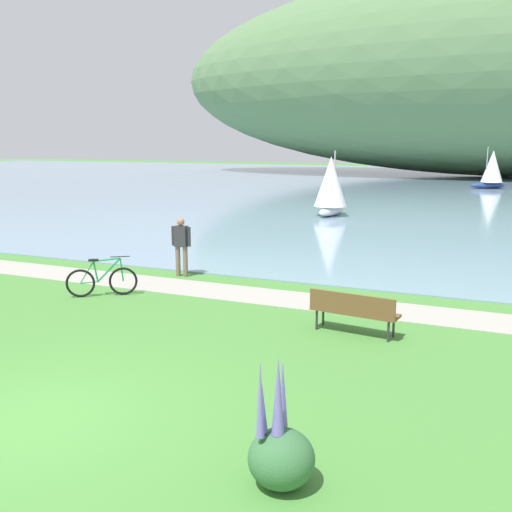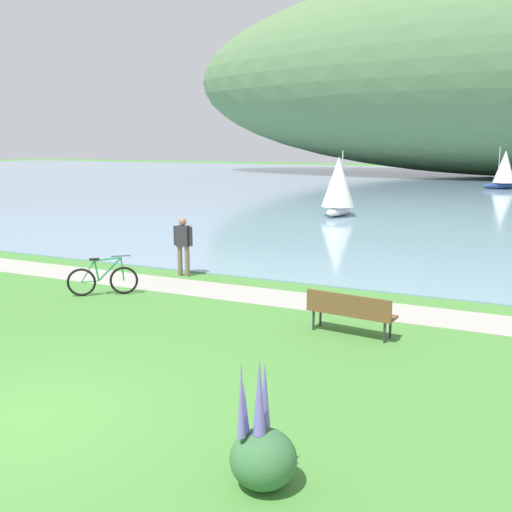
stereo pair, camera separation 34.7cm
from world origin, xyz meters
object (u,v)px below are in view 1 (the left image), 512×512
(bicycle_leaning_near_bench, at_px, (102,281))
(sailboat_mid_bay, at_px, (492,169))
(park_bench_near_camera, at_px, (353,309))
(person_at_shoreline, at_px, (181,243))
(sailboat_nearest_to_shore, at_px, (331,185))

(bicycle_leaning_near_bench, xyz_separation_m, sailboat_mid_bay, (7.99, 40.89, 1.27))
(park_bench_near_camera, bearing_deg, bicycle_leaning_near_bench, 176.50)
(person_at_shoreline, bearing_deg, park_bench_near_camera, -28.08)
(bicycle_leaning_near_bench, relative_size, person_at_shoreline, 0.86)
(sailboat_nearest_to_shore, relative_size, sailboat_mid_bay, 0.98)
(person_at_shoreline, bearing_deg, bicycle_leaning_near_bench, -104.71)
(sailboat_mid_bay, bearing_deg, sailboat_nearest_to_shore, -107.26)
(person_at_shoreline, distance_m, sailboat_nearest_to_shore, 15.09)
(park_bench_near_camera, bearing_deg, sailboat_nearest_to_shore, 107.57)
(park_bench_near_camera, bearing_deg, person_at_shoreline, 151.92)
(bicycle_leaning_near_bench, relative_size, sailboat_mid_bay, 0.43)
(person_at_shoreline, height_order, sailboat_nearest_to_shore, sailboat_nearest_to_shore)
(bicycle_leaning_near_bench, bearing_deg, sailboat_mid_bay, 78.95)
(sailboat_nearest_to_shore, bearing_deg, park_bench_near_camera, -72.43)
(bicycle_leaning_near_bench, height_order, sailboat_mid_bay, sailboat_mid_bay)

